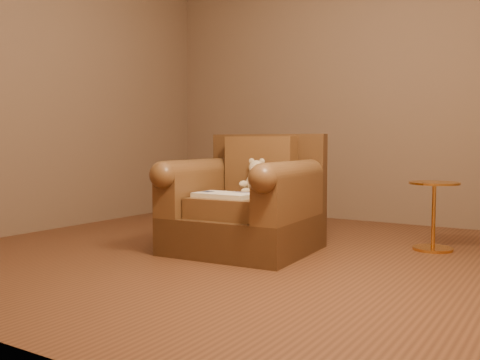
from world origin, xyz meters
The scene contains 6 objects.
floor centered at (0.00, 0.00, 0.00)m, with size 4.00×4.00×0.00m, color brown.
room centered at (0.00, 0.00, 1.71)m, with size 4.02×4.02×2.71m.
armchair centered at (0.02, 0.09, 0.33)m, with size 1.01×0.97×0.86m.
teddy_bear centered at (0.05, 0.17, 0.52)m, with size 0.20×0.23×0.27m.
guidebook centered at (-0.01, -0.14, 0.43)m, with size 0.42×0.25×0.03m.
side_table centered at (1.20, 0.83, 0.27)m, with size 0.36×0.36×0.51m.
Camera 1 is at (2.07, -3.25, 0.80)m, focal length 40.00 mm.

